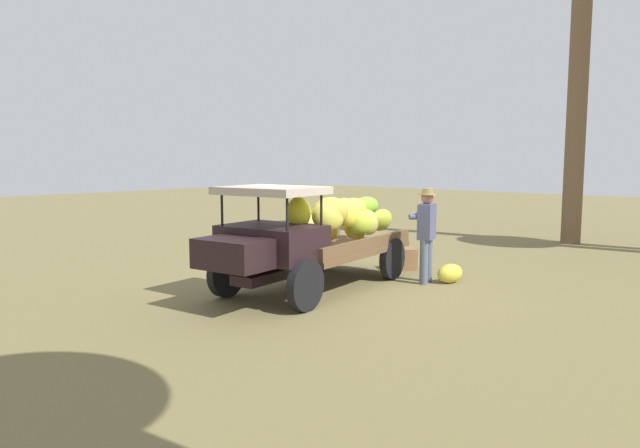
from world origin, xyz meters
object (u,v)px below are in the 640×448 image
wooden_crate (404,259)px  loose_banana_bunch (450,273)px  truck (309,236)px  farmer (426,230)px

wooden_crate → loose_banana_bunch: size_ratio=0.85×
wooden_crate → truck: bearing=-3.8°
truck → farmer: 2.21m
wooden_crate → loose_banana_bunch: 1.43m
wooden_crate → loose_banana_bunch: (0.53, 1.33, -0.04)m
farmer → truck: bearing=44.3°
farmer → wooden_crate: farmer is taller
truck → wooden_crate: (-2.69, 0.18, -0.73)m
loose_banana_bunch → farmer: bearing=-48.5°
truck → wooden_crate: 2.80m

